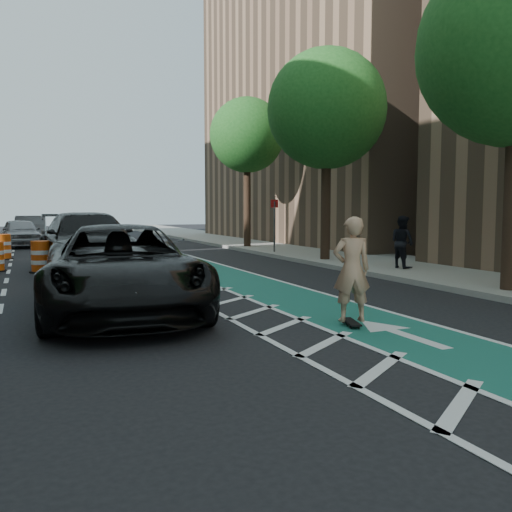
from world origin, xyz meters
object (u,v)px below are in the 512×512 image
suv_far (88,241)px  barrel_a (41,258)px  suv_near (121,269)px  skateboarder (352,269)px

suv_far → barrel_a: size_ratio=6.51×
suv_near → suv_far: suv_far is taller
suv_near → suv_far: 8.10m
suv_near → suv_far: bearing=93.4°
skateboarder → suv_near: (-3.51, 2.89, -0.14)m
skateboarder → suv_far: bearing=-56.8°
skateboarder → suv_far: (-3.28, 10.99, -0.04)m
suv_far → suv_near: bearing=-95.0°
suv_near → barrel_a: (-1.26, 7.99, -0.39)m
suv_near → suv_far: size_ratio=0.94×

